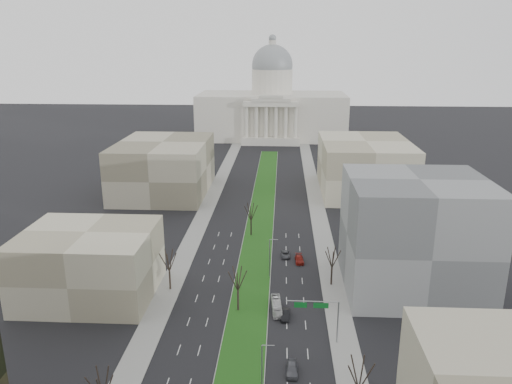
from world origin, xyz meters
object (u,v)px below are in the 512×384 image
(car_red, at_px, (299,259))
(car_black, at_px, (285,314))
(car_grey_near, at_px, (292,369))
(car_grey_far, at_px, (286,254))
(box_van, at_px, (277,306))

(car_red, bearing_deg, car_black, -100.40)
(car_black, bearing_deg, car_grey_near, -83.04)
(car_grey_near, height_order, car_grey_far, car_grey_near)
(car_grey_near, xyz_separation_m, car_black, (-1.00, 16.56, -0.05))
(car_grey_near, relative_size, car_red, 0.94)
(box_van, bearing_deg, car_black, -61.25)
(car_grey_far, relative_size, box_van, 0.60)
(car_grey_far, bearing_deg, car_red, -43.12)
(car_red, xyz_separation_m, car_grey_far, (-3.29, 2.93, -0.08))
(car_black, height_order, box_van, box_van)
(box_van, bearing_deg, car_red, 72.61)
(car_red, bearing_deg, car_grey_far, 135.55)
(car_grey_far, height_order, box_van, box_van)
(car_red, distance_m, car_grey_far, 4.40)
(car_grey_far, bearing_deg, box_van, -95.56)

